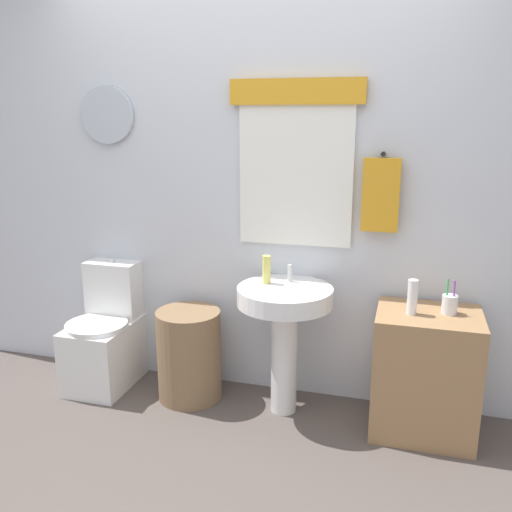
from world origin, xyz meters
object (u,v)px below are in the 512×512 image
laundry_hamper (189,355)px  soap_bottle (266,270)px  pedestal_sink (285,317)px  wooden_cabinet (425,373)px  lotion_bottle (412,297)px  toilet (106,338)px  toothbrush_cup (450,304)px

laundry_hamper → soap_bottle: (0.47, 0.05, 0.56)m
pedestal_sink → wooden_cabinet: (0.78, 0.00, -0.24)m
soap_bottle → lotion_bottle: (0.80, -0.09, -0.06)m
toilet → pedestal_sink: toilet is taller
toilet → soap_bottle: bearing=0.8°
pedestal_sink → lotion_bottle: size_ratio=4.07×
lotion_bottle → toothbrush_cup: bearing=17.6°
laundry_hamper → pedestal_sink: 0.66m
wooden_cabinet → lotion_bottle: size_ratio=3.68×
toilet → pedestal_sink: size_ratio=1.05×
laundry_hamper → pedestal_sink: size_ratio=0.73×
toilet → wooden_cabinet: (1.95, -0.03, 0.04)m
pedestal_sink → lotion_bottle: bearing=-3.4°
toilet → laundry_hamper: (0.59, -0.03, -0.02)m
toothbrush_cup → lotion_bottle: bearing=-162.4°
pedestal_sink → toothbrush_cup: bearing=1.3°
soap_bottle → toothbrush_cup: bearing=-1.7°
wooden_cabinet → lotion_bottle: lotion_bottle is taller
laundry_hamper → pedestal_sink: pedestal_sink is taller
lotion_bottle → pedestal_sink: bearing=176.6°
laundry_hamper → wooden_cabinet: (1.37, 0.00, 0.06)m
toilet → wooden_cabinet: bearing=-1.0°
pedestal_sink → lotion_bottle: 0.71m
toilet → soap_bottle: (1.06, 0.02, 0.54)m
laundry_hamper → toilet: bearing=176.6°
toilet → laundry_hamper: toilet is taller
wooden_cabinet → toothbrush_cup: toothbrush_cup is taller
wooden_cabinet → lotion_bottle: bearing=-157.1°
wooden_cabinet → soap_bottle: (-0.90, 0.05, 0.50)m
pedestal_sink → wooden_cabinet: bearing=0.0°
wooden_cabinet → toothbrush_cup: (0.09, 0.02, 0.39)m
pedestal_sink → lotion_bottle: (0.68, -0.04, 0.20)m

